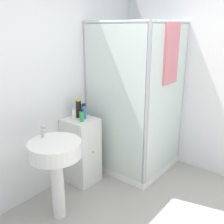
# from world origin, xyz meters

# --- Properties ---
(wall_back) EXTENTS (6.40, 0.06, 2.50)m
(wall_back) POSITION_xyz_m (0.00, 1.70, 1.25)
(wall_back) COLOR silver
(wall_back) RESTS_ON ground_plane
(shower_enclosure) EXTENTS (0.96, 0.99, 1.98)m
(shower_enclosure) POSITION_xyz_m (1.13, 1.11, 0.52)
(shower_enclosure) COLOR white
(shower_enclosure) RESTS_ON ground_plane
(vanity_cabinet) EXTENTS (0.35, 0.41, 0.84)m
(vanity_cabinet) POSITION_xyz_m (0.42, 1.47, 0.42)
(vanity_cabinet) COLOR silver
(vanity_cabinet) RESTS_ON ground_plane
(sink) EXTENTS (0.52, 0.52, 0.98)m
(sink) POSITION_xyz_m (-0.21, 1.18, 0.67)
(sink) COLOR white
(sink) RESTS_ON ground_plane
(soap_dispenser) EXTENTS (0.05, 0.05, 0.15)m
(soap_dispenser) POSITION_xyz_m (0.38, 1.40, 0.91)
(soap_dispenser) COLOR green
(soap_dispenser) RESTS_ON vanity_cabinet
(shampoo_bottle_tall_black) EXTENTS (0.07, 0.07, 0.23)m
(shampoo_bottle_tall_black) POSITION_xyz_m (0.46, 1.53, 0.96)
(shampoo_bottle_tall_black) COLOR black
(shampoo_bottle_tall_black) RESTS_ON vanity_cabinet
(shampoo_bottle_blue) EXTENTS (0.06, 0.06, 0.18)m
(shampoo_bottle_blue) POSITION_xyz_m (0.48, 1.46, 0.93)
(shampoo_bottle_blue) COLOR #2D66A3
(shampoo_bottle_blue) RESTS_ON vanity_cabinet
(lotion_bottle_white) EXTENTS (0.05, 0.05, 0.14)m
(lotion_bottle_white) POSITION_xyz_m (0.39, 1.54, 0.90)
(lotion_bottle_white) COLOR white
(lotion_bottle_white) RESTS_ON vanity_cabinet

